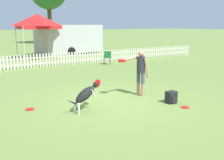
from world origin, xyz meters
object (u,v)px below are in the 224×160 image
(handler_person, at_px, (140,68))
(backpack_on_grass, at_px, (171,97))
(frisbee_near_dog, at_px, (170,96))
(canopy_tent_main, at_px, (38,21))
(leaping_dog, at_px, (86,94))
(frisbee_midfield, at_px, (30,109))
(frisbee_near_handler, at_px, (185,107))
(folding_chair_center, at_px, (107,56))
(equipment_trailer, at_px, (70,39))

(handler_person, relative_size, backpack_on_grass, 4.18)
(frisbee_near_dog, bearing_deg, canopy_tent_main, 95.94)
(leaping_dog, xyz_separation_m, frisbee_midfield, (-1.33, 0.90, -0.47))
(frisbee_near_handler, height_order, frisbee_midfield, same)
(folding_chair_center, bearing_deg, leaping_dog, 76.62)
(frisbee_midfield, distance_m, folding_chair_center, 8.53)
(frisbee_near_dog, distance_m, canopy_tent_main, 11.94)
(frisbee_midfield, bearing_deg, handler_person, -7.07)
(handler_person, distance_m, equipment_trailer, 13.05)
(frisbee_near_handler, height_order, equipment_trailer, equipment_trailer)
(handler_person, xyz_separation_m, leaping_dog, (-2.21, -0.46, -0.48))
(equipment_trailer, bearing_deg, folding_chair_center, -105.85)
(handler_person, xyz_separation_m, frisbee_midfield, (-3.54, 0.44, -0.95))
(leaping_dog, relative_size, equipment_trailer, 0.18)
(canopy_tent_main, bearing_deg, frisbee_midfield, -106.69)
(frisbee_midfield, bearing_deg, canopy_tent_main, 73.31)
(backpack_on_grass, relative_size, canopy_tent_main, 0.12)
(leaping_dog, bearing_deg, frisbee_near_handler, 52.77)
(equipment_trailer, bearing_deg, frisbee_near_handler, -113.31)
(handler_person, xyz_separation_m, frisbee_near_handler, (0.38, -1.71, -0.95))
(backpack_on_grass, height_order, canopy_tent_main, canopy_tent_main)
(handler_person, bearing_deg, frisbee_near_dog, -140.19)
(frisbee_near_handler, xyz_separation_m, equipment_trailer, (2.25, 14.49, 1.24))
(folding_chair_center, distance_m, canopy_tent_main, 5.72)
(frisbee_near_handler, bearing_deg, equipment_trailer, 81.17)
(frisbee_near_dog, xyz_separation_m, canopy_tent_main, (-1.21, 11.60, 2.58))
(frisbee_near_handler, bearing_deg, folding_chair_center, 75.59)
(frisbee_midfield, height_order, canopy_tent_main, canopy_tent_main)
(handler_person, height_order, canopy_tent_main, canopy_tent_main)
(handler_person, relative_size, frisbee_near_handler, 6.29)
(frisbee_near_dog, height_order, frisbee_midfield, same)
(frisbee_midfield, xyz_separation_m, folding_chair_center, (6.03, 6.02, 0.48))
(frisbee_midfield, bearing_deg, frisbee_near_handler, -28.72)
(frisbee_near_dog, xyz_separation_m, backpack_on_grass, (-0.46, -0.51, 0.17))
(leaping_dog, bearing_deg, frisbee_midfield, -135.34)
(backpack_on_grass, relative_size, folding_chair_center, 0.45)
(backpack_on_grass, bearing_deg, frisbee_midfield, 157.55)
(leaping_dog, xyz_separation_m, frisbee_near_dog, (3.02, -0.20, -0.47))
(leaping_dog, bearing_deg, backpack_on_grass, 63.06)
(handler_person, height_order, equipment_trailer, equipment_trailer)
(frisbee_near_handler, bearing_deg, handler_person, 102.66)
(frisbee_midfield, height_order, backpack_on_grass, backpack_on_grass)
(frisbee_near_handler, xyz_separation_m, folding_chair_center, (2.10, 8.18, 0.48))
(handler_person, bearing_deg, folding_chair_center, -32.44)
(frisbee_near_dog, distance_m, equipment_trailer, 13.61)
(frisbee_midfield, relative_size, folding_chair_center, 0.30)
(handler_person, relative_size, frisbee_midfield, 6.29)
(frisbee_midfield, bearing_deg, folding_chair_center, 45.00)
(folding_chair_center, xyz_separation_m, equipment_trailer, (0.15, 6.32, 0.76))
(leaping_dog, xyz_separation_m, canopy_tent_main, (1.82, 11.40, 2.11))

